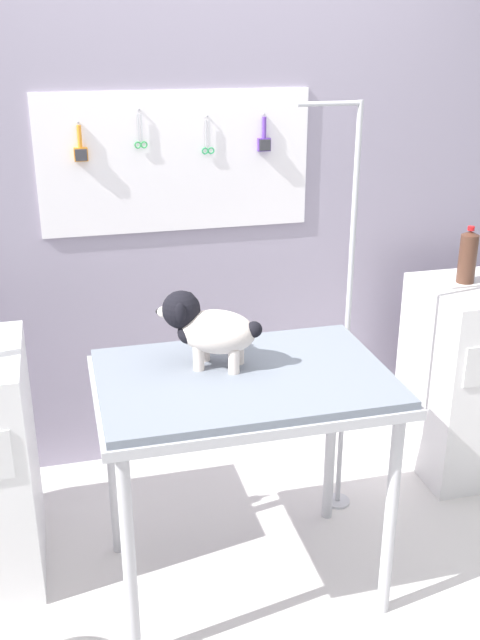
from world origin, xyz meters
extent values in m
cube|color=silver|center=(0.00, 0.00, -0.02)|extent=(4.40, 4.00, 0.04)
cube|color=#938A9F|center=(0.00, 1.28, 1.15)|extent=(4.00, 0.06, 2.30)
cube|color=white|center=(-0.09, 1.24, 1.43)|extent=(1.18, 0.02, 0.60)
cylinder|color=gray|center=(-0.49, 1.23, 1.61)|extent=(0.01, 0.02, 0.01)
cylinder|color=orange|center=(-0.49, 1.22, 1.56)|extent=(0.02, 0.02, 0.09)
cube|color=orange|center=(-0.49, 1.22, 1.48)|extent=(0.06, 0.02, 0.06)
cube|color=#333338|center=(-0.49, 1.21, 1.48)|extent=(0.05, 0.01, 0.05)
cylinder|color=gray|center=(-0.24, 1.23, 1.66)|extent=(0.01, 0.02, 0.01)
cube|color=silver|center=(-0.25, 1.22, 1.59)|extent=(0.01, 0.00, 0.11)
cube|color=silver|center=(-0.23, 1.22, 1.59)|extent=(0.01, 0.00, 0.11)
torus|color=green|center=(-0.25, 1.22, 1.51)|extent=(0.03, 0.01, 0.03)
torus|color=green|center=(-0.23, 1.22, 1.51)|extent=(0.03, 0.01, 0.03)
cylinder|color=gray|center=(0.05, 1.23, 1.62)|extent=(0.01, 0.02, 0.01)
cube|color=silver|center=(0.04, 1.22, 1.55)|extent=(0.01, 0.00, 0.11)
cube|color=silver|center=(0.05, 1.22, 1.55)|extent=(0.01, 0.00, 0.11)
torus|color=#2B9957|center=(0.03, 1.22, 1.48)|extent=(0.03, 0.01, 0.03)
torus|color=#2B9957|center=(0.06, 1.22, 1.48)|extent=(0.03, 0.01, 0.03)
cylinder|color=gray|center=(0.30, 1.23, 1.62)|extent=(0.01, 0.02, 0.01)
cylinder|color=#5A359D|center=(0.30, 1.22, 1.57)|extent=(0.02, 0.02, 0.09)
cube|color=#5A359D|center=(0.30, 1.22, 1.49)|extent=(0.06, 0.02, 0.06)
cube|color=#333338|center=(0.30, 1.21, 1.49)|extent=(0.05, 0.01, 0.05)
cylinder|color=#B7B7BC|center=(-0.49, -0.01, 0.40)|extent=(0.04, 0.04, 0.81)
cylinder|color=#B7B7BC|center=(0.41, -0.01, 0.40)|extent=(0.04, 0.04, 0.81)
cylinder|color=#B7B7BC|center=(-0.49, 0.55, 0.40)|extent=(0.04, 0.04, 0.81)
cylinder|color=#B7B7BC|center=(0.41, 0.55, 0.40)|extent=(0.04, 0.04, 0.81)
cube|color=#B7B7BC|center=(-0.04, 0.27, 0.83)|extent=(1.02, 0.69, 0.03)
cube|color=slate|center=(-0.04, 0.27, 0.86)|extent=(0.99, 0.67, 0.03)
cylinder|color=#B7B7BC|center=(0.49, 0.63, 0.01)|extent=(0.11, 0.11, 0.01)
cylinder|color=#B7B7BC|center=(0.49, 0.63, 0.86)|extent=(0.02, 0.02, 1.73)
cylinder|color=#B7B7BC|center=(0.37, 0.63, 1.72)|extent=(0.24, 0.02, 0.02)
cylinder|color=silver|center=(-0.18, 0.34, 0.92)|extent=(0.04, 0.04, 0.09)
cylinder|color=silver|center=(-0.15, 0.41, 0.92)|extent=(0.04, 0.04, 0.09)
cylinder|color=silver|center=(-0.07, 0.29, 0.92)|extent=(0.04, 0.04, 0.09)
cylinder|color=silver|center=(-0.04, 0.36, 0.92)|extent=(0.04, 0.04, 0.09)
ellipsoid|color=silver|center=(-0.11, 0.35, 1.00)|extent=(0.31, 0.27, 0.15)
ellipsoid|color=black|center=(-0.20, 0.39, 0.99)|extent=(0.13, 0.15, 0.08)
sphere|color=black|center=(-0.23, 0.41, 1.07)|extent=(0.13, 0.13, 0.13)
ellipsoid|color=silver|center=(-0.28, 0.43, 1.06)|extent=(0.08, 0.07, 0.04)
sphere|color=black|center=(-0.30, 0.44, 1.06)|extent=(0.02, 0.02, 0.02)
ellipsoid|color=black|center=(-0.24, 0.35, 1.08)|extent=(0.05, 0.04, 0.07)
ellipsoid|color=black|center=(-0.19, 0.45, 1.08)|extent=(0.05, 0.04, 0.07)
sphere|color=black|center=(0.00, 0.30, 1.02)|extent=(0.06, 0.06, 0.06)
cylinder|color=#492C20|center=(1.13, 0.85, 1.02)|extent=(0.08, 0.08, 0.22)
cone|color=#492C20|center=(1.13, 0.85, 1.14)|extent=(0.08, 0.08, 0.02)
cylinder|color=red|center=(1.13, 0.85, 1.16)|extent=(0.03, 0.03, 0.02)
camera|label=1|loc=(-0.61, -1.90, 1.96)|focal=41.03mm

